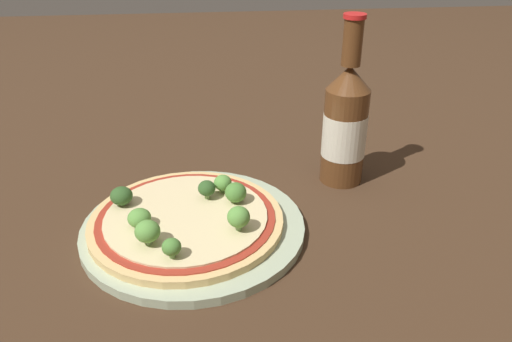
% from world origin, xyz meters
% --- Properties ---
extents(ground_plane, '(3.00, 3.00, 0.00)m').
position_xyz_m(ground_plane, '(0.00, 0.00, 0.00)').
color(ground_plane, '#3D2819').
extents(plate, '(0.29, 0.29, 0.01)m').
position_xyz_m(plate, '(0.01, 0.00, 0.01)').
color(plate, '#A3B293').
rests_on(plate, ground_plane).
extents(pizza, '(0.25, 0.25, 0.01)m').
position_xyz_m(pizza, '(0.00, -0.00, 0.02)').
color(pizza, tan).
rests_on(pizza, plate).
extents(broccoli_floret_0, '(0.03, 0.03, 0.03)m').
position_xyz_m(broccoli_floret_0, '(0.07, 0.02, 0.04)').
color(broccoli_floret_0, '#7A9E5B').
rests_on(broccoli_floret_0, pizza).
extents(broccoli_floret_1, '(0.02, 0.02, 0.02)m').
position_xyz_m(broccoli_floret_1, '(-0.01, -0.09, 0.04)').
color(broccoli_floret_1, '#7A9E5B').
rests_on(broccoli_floret_1, pizza).
extents(broccoli_floret_2, '(0.03, 0.03, 0.03)m').
position_xyz_m(broccoli_floret_2, '(-0.08, 0.03, 0.04)').
color(broccoli_floret_2, '#7A9E5B').
rests_on(broccoli_floret_2, pizza).
extents(broccoli_floret_3, '(0.02, 0.02, 0.03)m').
position_xyz_m(broccoli_floret_3, '(0.05, 0.05, 0.04)').
color(broccoli_floret_3, '#7A9E5B').
rests_on(broccoli_floret_3, pizza).
extents(broccoli_floret_4, '(0.03, 0.03, 0.02)m').
position_xyz_m(broccoli_floret_4, '(-0.06, -0.02, 0.04)').
color(broccoli_floret_4, '#7A9E5B').
rests_on(broccoli_floret_4, pizza).
extents(broccoli_floret_5, '(0.02, 0.02, 0.03)m').
position_xyz_m(broccoli_floret_5, '(0.03, 0.04, 0.04)').
color(broccoli_floret_5, '#7A9E5B').
rests_on(broccoli_floret_5, pizza).
extents(broccoli_floret_6, '(0.03, 0.03, 0.03)m').
position_xyz_m(broccoli_floret_6, '(-0.04, -0.06, 0.04)').
color(broccoli_floret_6, '#7A9E5B').
rests_on(broccoli_floret_6, pizza).
extents(broccoli_floret_7, '(0.03, 0.03, 0.03)m').
position_xyz_m(broccoli_floret_7, '(0.06, -0.04, 0.04)').
color(broccoli_floret_7, '#7A9E5B').
rests_on(broccoli_floret_7, pizza).
extents(beer_bottle, '(0.07, 0.07, 0.25)m').
position_xyz_m(beer_bottle, '(0.24, 0.12, 0.09)').
color(beer_bottle, '#563319').
rests_on(beer_bottle, ground_plane).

